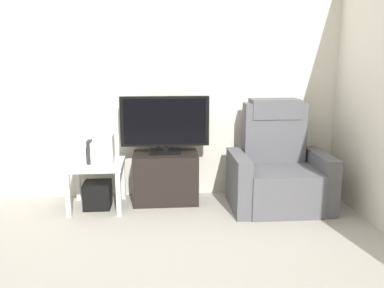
{
  "coord_description": "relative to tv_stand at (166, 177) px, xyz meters",
  "views": [
    {
      "loc": [
        -0.07,
        -3.18,
        1.51
      ],
      "look_at": [
        0.21,
        0.5,
        0.7
      ],
      "focal_mm": 37.34,
      "sensor_mm": 36.0,
      "label": 1
    }
  ],
  "objects": [
    {
      "name": "subwoofer_box",
      "position": [
        -0.7,
        -0.12,
        -0.13
      ],
      "size": [
        0.27,
        0.27,
        0.27
      ],
      "primitive_type": "cube",
      "color": "black",
      "rests_on": "ground"
    },
    {
      "name": "book_rightmost",
      "position": [
        -0.72,
        -0.14,
        0.32
      ],
      "size": [
        0.03,
        0.12,
        0.22
      ],
      "primitive_type": "cube",
      "color": "white",
      "rests_on": "side_table"
    },
    {
      "name": "wall_back",
      "position": [
        0.04,
        0.27,
        1.04
      ],
      "size": [
        6.4,
        0.06,
        2.6
      ],
      "primitive_type": "cube",
      "color": "beige",
      "rests_on": "ground"
    },
    {
      "name": "book_leftmost",
      "position": [
        -0.8,
        -0.14,
        0.29
      ],
      "size": [
        0.04,
        0.13,
        0.17
      ],
      "primitive_type": "cube",
      "color": "white",
      "rests_on": "side_table"
    },
    {
      "name": "book_middle",
      "position": [
        -0.75,
        -0.14,
        0.32
      ],
      "size": [
        0.04,
        0.11,
        0.23
      ],
      "primitive_type": "cube",
      "color": "#262626",
      "rests_on": "side_table"
    },
    {
      "name": "recliner_armchair",
      "position": [
        1.14,
        -0.2,
        0.11
      ],
      "size": [
        0.98,
        0.78,
        1.08
      ],
      "rotation": [
        0.0,
        0.0,
        0.01
      ],
      "color": "#515156",
      "rests_on": "ground"
    },
    {
      "name": "game_console",
      "position": [
        -0.55,
        -0.11,
        0.35
      ],
      "size": [
        0.07,
        0.2,
        0.28
      ],
      "primitive_type": "cube",
      "color": "white",
      "rests_on": "side_table"
    },
    {
      "name": "side_table",
      "position": [
        -0.7,
        -0.12,
        0.13
      ],
      "size": [
        0.54,
        0.54,
        0.47
      ],
      "color": "white",
      "rests_on": "ground"
    },
    {
      "name": "television",
      "position": [
        0.0,
        0.02,
        0.57
      ],
      "size": [
        0.91,
        0.2,
        0.59
      ],
      "color": "black",
      "rests_on": "tv_stand"
    },
    {
      "name": "ground_plane",
      "position": [
        0.04,
        -0.86,
        -0.26
      ],
      "size": [
        6.4,
        6.4,
        0.0
      ],
      "primitive_type": "plane",
      "color": "#9E998E"
    },
    {
      "name": "tv_stand",
      "position": [
        0.0,
        0.0,
        0.0
      ],
      "size": [
        0.67,
        0.41,
        0.52
      ],
      "color": "black",
      "rests_on": "ground"
    }
  ]
}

